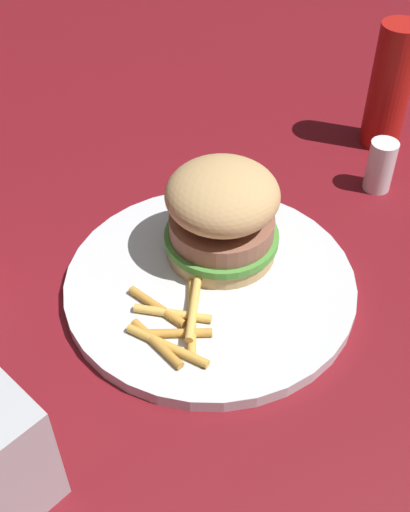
{
  "coord_description": "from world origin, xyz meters",
  "views": [
    {
      "loc": [
        0.19,
        -0.34,
        0.41
      ],
      "look_at": [
        -0.0,
        -0.0,
        0.04
      ],
      "focal_mm": 45.17,
      "sensor_mm": 36.0,
      "label": 1
    }
  ],
  "objects_px": {
    "sandwich": "(222,213)",
    "fries_pile": "(175,323)",
    "ketchup_bottle": "(390,87)",
    "salt_shaker": "(380,166)",
    "plate": "(205,286)"
  },
  "relations": [
    {
      "from": "fries_pile",
      "to": "salt_shaker",
      "type": "relative_size",
      "value": 1.74
    },
    {
      "from": "ketchup_bottle",
      "to": "plate",
      "type": "bearing_deg",
      "value": -100.68
    },
    {
      "from": "fries_pile",
      "to": "salt_shaker",
      "type": "bearing_deg",
      "value": 74.04
    },
    {
      "from": "fries_pile",
      "to": "ketchup_bottle",
      "type": "bearing_deg",
      "value": 81.62
    },
    {
      "from": "fries_pile",
      "to": "salt_shaker",
      "type": "distance_m",
      "value": 0.28
    },
    {
      "from": "plate",
      "to": "salt_shaker",
      "type": "height_order",
      "value": "salt_shaker"
    },
    {
      "from": "plate",
      "to": "ketchup_bottle",
      "type": "relative_size",
      "value": 1.84
    },
    {
      "from": "sandwich",
      "to": "fries_pile",
      "type": "xyz_separation_m",
      "value": [
        0.01,
        -0.1,
        -0.04
      ]
    },
    {
      "from": "sandwich",
      "to": "salt_shaker",
      "type": "distance_m",
      "value": 0.2
    },
    {
      "from": "sandwich",
      "to": "salt_shaker",
      "type": "height_order",
      "value": "sandwich"
    },
    {
      "from": "ketchup_bottle",
      "to": "sandwich",
      "type": "bearing_deg",
      "value": -103.5
    },
    {
      "from": "sandwich",
      "to": "fries_pile",
      "type": "distance_m",
      "value": 0.1
    },
    {
      "from": "fries_pile",
      "to": "sandwich",
      "type": "bearing_deg",
      "value": 95.94
    },
    {
      "from": "fries_pile",
      "to": "ketchup_bottle",
      "type": "xyz_separation_m",
      "value": [
        0.05,
        0.36,
        0.05
      ]
    },
    {
      "from": "salt_shaker",
      "to": "ketchup_bottle",
      "type": "bearing_deg",
      "value": 106.72
    }
  ]
}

